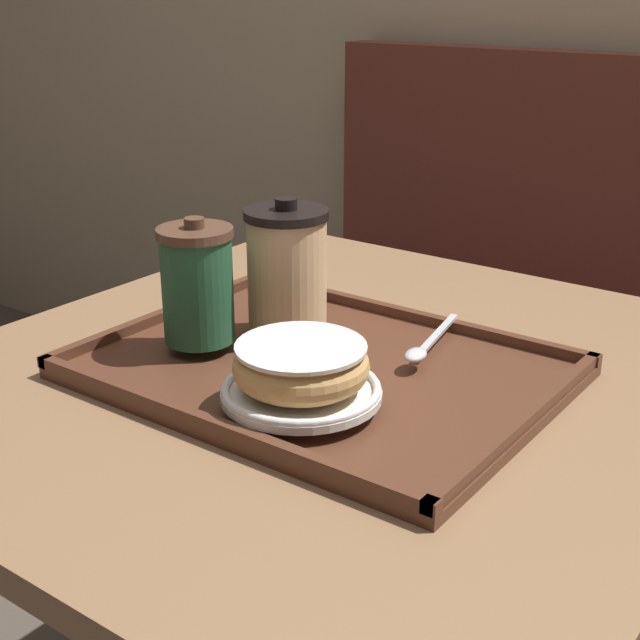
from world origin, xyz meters
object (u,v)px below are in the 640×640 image
spoon (423,348)px  donut_chocolate_glazed (301,364)px  coffee_cup_front (197,284)px  coffee_cup_rear (287,268)px

spoon → donut_chocolate_glazed: bearing=-24.1°
coffee_cup_front → coffee_cup_rear: coffee_cup_rear is taller
coffee_cup_rear → spoon: bearing=9.0°
coffee_cup_front → donut_chocolate_glazed: size_ratio=1.06×
donut_chocolate_glazed → spoon: bearing=77.1°
coffee_cup_rear → donut_chocolate_glazed: bearing=-47.8°
coffee_cup_rear → spoon: (0.16, 0.03, -0.06)m
spoon → coffee_cup_front: bearing=-73.1°
coffee_cup_front → donut_chocolate_glazed: 0.19m
coffee_cup_rear → spoon: size_ratio=0.97×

